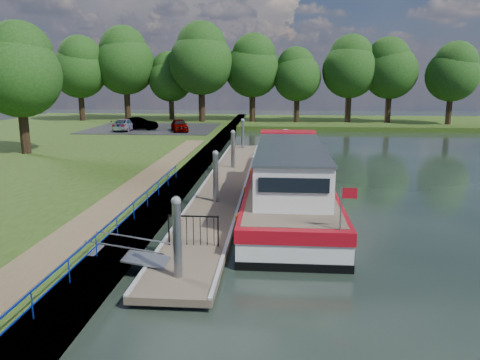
# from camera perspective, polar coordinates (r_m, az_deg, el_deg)

# --- Properties ---
(ground) EXTENTS (160.00, 160.00, 0.00)m
(ground) POSITION_cam_1_polar(r_m,az_deg,el_deg) (15.43, -7.09, -12.19)
(ground) COLOR black
(ground) RESTS_ON ground
(bank_edge) EXTENTS (1.10, 90.00, 0.78)m
(bank_edge) POSITION_cam_1_polar(r_m,az_deg,el_deg) (29.87, -6.19, 0.71)
(bank_edge) COLOR #473D2D
(bank_edge) RESTS_ON ground
(far_bank) EXTENTS (60.00, 18.00, 0.60)m
(far_bank) POSITION_cam_1_polar(r_m,az_deg,el_deg) (66.63, 12.40, 6.84)
(far_bank) COLOR #263F12
(far_bank) RESTS_ON ground
(footpath) EXTENTS (1.60, 40.00, 0.05)m
(footpath) POSITION_cam_1_polar(r_m,az_deg,el_deg) (23.62, -13.76, -1.68)
(footpath) COLOR brown
(footpath) RESTS_ON riverbank
(carpark) EXTENTS (14.00, 12.00, 0.06)m
(carpark) POSITION_cam_1_polar(r_m,az_deg,el_deg) (53.87, -10.57, 6.22)
(carpark) COLOR black
(carpark) RESTS_ON riverbank
(blue_fence) EXTENTS (0.04, 18.04, 0.72)m
(blue_fence) POSITION_cam_1_polar(r_m,az_deg,el_deg) (18.40, -13.76, -4.02)
(blue_fence) COLOR #0C2DBF
(blue_fence) RESTS_ON riverbank
(pontoon) EXTENTS (2.50, 30.00, 0.56)m
(pontoon) POSITION_cam_1_polar(r_m,az_deg,el_deg) (27.60, -1.73, -0.63)
(pontoon) COLOR brown
(pontoon) RESTS_ON ground
(mooring_piles) EXTENTS (0.30, 27.30, 3.55)m
(mooring_piles) POSITION_cam_1_polar(r_m,az_deg,el_deg) (27.38, -1.75, 1.61)
(mooring_piles) COLOR gray
(mooring_piles) RESTS_ON ground
(gangway) EXTENTS (2.58, 1.00, 0.92)m
(gangway) POSITION_cam_1_polar(r_m,az_deg,el_deg) (16.09, -13.33, -8.97)
(gangway) COLOR #A5A8AD
(gangway) RESTS_ON ground
(gate_panel) EXTENTS (1.85, 0.05, 1.15)m
(gate_panel) POSITION_cam_1_polar(r_m,az_deg,el_deg) (17.03, -5.71, -5.62)
(gate_panel) COLOR black
(gate_panel) RESTS_ON ground
(barge) EXTENTS (4.36, 21.15, 4.78)m
(barge) POSITION_cam_1_polar(r_m,az_deg,el_deg) (25.72, 5.86, 0.41)
(barge) COLOR black
(barge) RESTS_ON ground
(horizon_trees) EXTENTS (54.38, 10.03, 12.87)m
(horizon_trees) POSITION_cam_1_polar(r_m,az_deg,el_deg) (62.60, 0.36, 13.80)
(horizon_trees) COLOR #332316
(horizon_trees) RESTS_ON ground
(bank_tree_a) EXTENTS (6.12, 6.12, 9.72)m
(bank_tree_a) POSITION_cam_1_polar(r_m,az_deg,el_deg) (38.77, -25.33, 12.15)
(bank_tree_a) COLOR #332316
(bank_tree_a) RESTS_ON riverbank
(car_a) EXTENTS (2.67, 4.10, 1.30)m
(car_a) POSITION_cam_1_polar(r_m,az_deg,el_deg) (50.05, -7.40, 6.65)
(car_a) COLOR #999999
(car_a) RESTS_ON carpark
(car_b) EXTENTS (4.14, 1.78, 1.32)m
(car_b) POSITION_cam_1_polar(r_m,az_deg,el_deg) (52.32, -12.23, 6.73)
(car_b) COLOR #999999
(car_b) RESTS_ON carpark
(car_c) EXTENTS (1.90, 4.36, 1.25)m
(car_c) POSITION_cam_1_polar(r_m,az_deg,el_deg) (51.90, -13.84, 6.57)
(car_c) COLOR #999999
(car_c) RESTS_ON carpark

